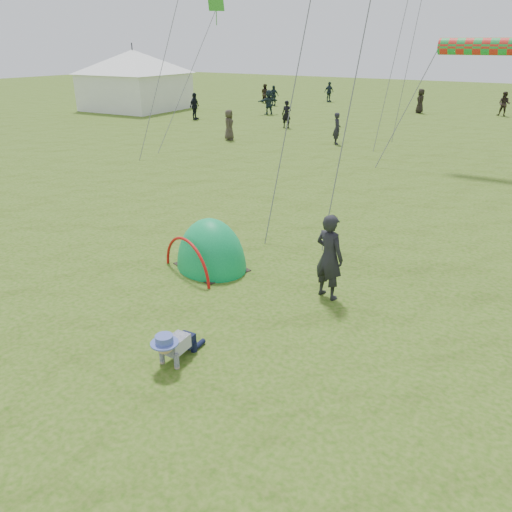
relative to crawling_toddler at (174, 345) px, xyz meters
The scene contains 16 objects.
ground 0.98m from the crawling_toddler, 41.77° to the left, with size 140.00×140.00×0.00m, color #25540A.
crawling_toddler is the anchor object (origin of this frame).
popup_tent 3.79m from the crawling_toddler, 118.09° to the left, with size 1.84×1.52×2.38m, color #0B8744.
standing_adult 3.69m from the crawling_toddler, 71.72° to the left, with size 0.66×0.43×1.80m, color black.
event_marquee 35.24m from the crawling_toddler, 135.93° to the left, with size 6.89×6.89×4.73m, color white, non-canonical shape.
crowd_person_0 20.15m from the crawling_toddler, 106.61° to the left, with size 0.58×0.38×1.60m, color black.
crowd_person_1 35.75m from the crawling_toddler, 90.18° to the left, with size 0.82×0.64×1.69m, color #2D221F.
crowd_person_2 40.49m from the crawling_toddler, 111.38° to the left, with size 1.01×0.42×1.72m, color #212D39.
crowd_person_4 20.60m from the crawling_toddler, 122.89° to the left, with size 0.78×0.51×1.60m, color #3D352B.
crowd_person_6 25.02m from the crawling_toddler, 115.15° to the left, with size 0.59×0.39×1.63m, color black.
crowd_person_8 36.92m from the crawling_toddler, 118.22° to the left, with size 0.95×0.40×1.62m, color #19262F.
crowd_person_10 34.73m from the crawling_toddler, 99.40° to the left, with size 0.86×0.56×1.75m, color black.
crowd_person_11 31.16m from the crawling_toddler, 118.38° to the left, with size 1.62×0.52×1.75m, color #20313A.
crowd_person_13 38.81m from the crawling_toddler, 119.45° to the left, with size 0.78×0.61×1.60m, color #2F261D.
crowd_person_14 28.62m from the crawling_toddler, 128.34° to the left, with size 1.03×0.43×1.76m, color black.
diamond_kite_3 22.19m from the crawling_toddler, 124.41° to the left, with size 0.80×0.80×0.00m, color #2A9018.
Camera 1 is at (4.19, -5.75, 4.88)m, focal length 35.00 mm.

